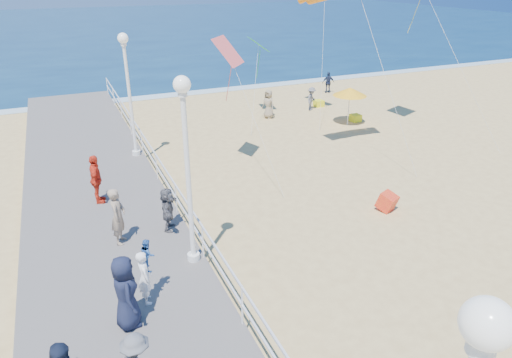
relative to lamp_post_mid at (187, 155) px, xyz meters
name	(u,v)px	position (x,y,z in m)	size (l,w,h in m)	color
ground	(348,232)	(5.35, 0.00, -3.66)	(160.00, 160.00, 0.00)	#DABA72
ocean	(105,28)	(5.35, 65.00, -3.65)	(160.00, 90.00, 0.05)	#0C2B49
surf_line	(183,94)	(5.35, 20.50, -3.63)	(160.00, 1.20, 0.04)	white
boardwalk	(119,284)	(-2.15, 0.00, -3.46)	(5.00, 44.00, 0.40)	slate
railing	(202,232)	(0.30, 0.00, -2.41)	(0.05, 42.00, 0.55)	white
lamp_post_mid	(187,155)	(0.00, 0.00, 0.00)	(0.44, 0.44, 5.32)	white
lamp_post_far	(128,83)	(0.00, 9.00, 0.00)	(0.44, 0.44, 5.32)	white
woman_holding_toddler	(145,277)	(-1.59, -1.28, -2.53)	(0.53, 0.35, 1.46)	white
toddler_held	(147,254)	(-1.44, -1.13, -1.99)	(0.41, 0.32, 0.84)	#2E5FAD
spectator_3	(96,179)	(-2.08, 4.84, -2.36)	(1.05, 0.44, 1.80)	red
spectator_4	(125,292)	(-2.15, -1.94, -2.33)	(0.91, 0.59, 1.86)	#161B32
spectator_5	(168,209)	(-0.22, 1.98, -2.53)	(1.35, 0.43, 1.45)	#545257
spectator_6	(118,216)	(-1.76, 1.81, -2.36)	(0.66, 0.43, 1.81)	gray
beach_walker_a	(311,99)	(11.64, 13.37, -2.94)	(0.93, 0.53, 1.43)	slate
beach_walker_b	(328,83)	(14.96, 16.72, -2.92)	(0.86, 0.36, 1.47)	#1C243D
beach_walker_c	(268,104)	(8.45, 12.90, -2.82)	(0.82, 0.53, 1.68)	gray
box_kite	(387,203)	(7.51, 0.73, -3.36)	(0.55, 0.55, 0.60)	red
beach_umbrella	(350,92)	(12.01, 9.89, -1.75)	(1.90, 1.90, 2.14)	white
beach_chair_left	(355,118)	(12.81, 10.27, -3.46)	(0.55, 0.55, 0.40)	#FCFF1A
beach_chair_right	(319,103)	(12.51, 13.89, -3.46)	(0.55, 0.55, 0.40)	yellow
kite_diamond_pink	(228,51)	(3.71, 6.72, 1.42)	(1.39, 1.39, 0.02)	#F95D5B
kite_diamond_green	(258,44)	(8.10, 13.60, 0.53)	(1.25, 1.25, 0.02)	green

